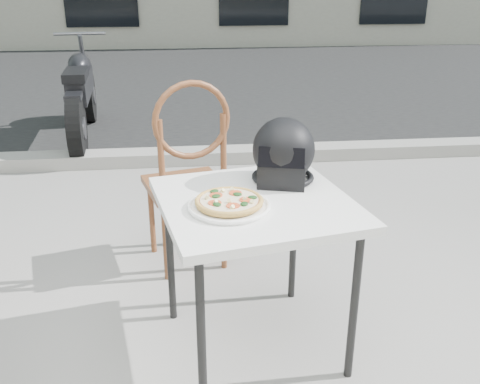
{
  "coord_description": "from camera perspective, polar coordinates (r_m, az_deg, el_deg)",
  "views": [
    {
      "loc": [
        0.03,
        -1.76,
        1.66
      ],
      "look_at": [
        0.25,
        0.29,
        0.81
      ],
      "focal_mm": 40.0,
      "sensor_mm": 36.0,
      "label": 1
    }
  ],
  "objects": [
    {
      "name": "helmet",
      "position": [
        2.45,
        4.64,
        4.09
      ],
      "size": [
        0.35,
        0.36,
        0.3
      ],
      "rotation": [
        0.0,
        0.0,
        -0.25
      ],
      "color": "black",
      "rests_on": "cafe_table_main"
    },
    {
      "name": "curb",
      "position": [
        5.02,
        -6.13,
        3.8
      ],
      "size": [
        30.0,
        0.25,
        0.12
      ],
      "primitive_type": "cube",
      "color": "gray",
      "rests_on": "ground"
    },
    {
      "name": "street_asphalt",
      "position": [
        8.91,
        -6.29,
        11.66
      ],
      "size": [
        30.0,
        8.0,
        0.0
      ],
      "primitive_type": "cube",
      "color": "black",
      "rests_on": "ground"
    },
    {
      "name": "motorcycle",
      "position": [
        5.86,
        -16.53,
        9.8
      ],
      "size": [
        0.55,
        2.11,
        1.05
      ],
      "rotation": [
        0.0,
        0.0,
        0.08
      ],
      "color": "black",
      "rests_on": "street_asphalt"
    },
    {
      "name": "cafe_chair_main",
      "position": [
        3.03,
        -5.55,
        2.68
      ],
      "size": [
        0.54,
        0.54,
        1.14
      ],
      "rotation": [
        0.0,
        0.0,
        3.41
      ],
      "color": "brown",
      "rests_on": "ground"
    },
    {
      "name": "cafe_table_main",
      "position": [
        2.31,
        1.65,
        -2.35
      ],
      "size": [
        0.94,
        0.94,
        0.76
      ],
      "rotation": [
        0.0,
        0.0,
        0.2
      ],
      "color": "silver",
      "rests_on": "ground"
    },
    {
      "name": "pizza",
      "position": [
        2.18,
        -1.16,
        -0.96
      ],
      "size": [
        0.37,
        0.37,
        0.04
      ],
      "rotation": [
        0.0,
        0.0,
        -0.39
      ],
      "color": "#C19546",
      "rests_on": "plate"
    },
    {
      "name": "plate",
      "position": [
        2.19,
        -1.16,
        -1.5
      ],
      "size": [
        0.44,
        0.44,
        0.02
      ],
      "rotation": [
        0.0,
        0.0,
        -0.34
      ],
      "color": "white",
      "rests_on": "cafe_table_main"
    }
  ]
}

